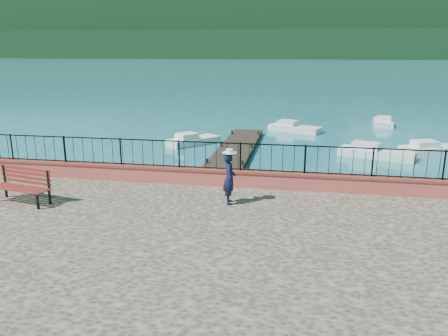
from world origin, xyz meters
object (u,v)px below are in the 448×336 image
(person, at_px, (229,178))
(boat_3, at_px, (193,138))
(boat_4, at_px, (295,126))
(boat_5, at_px, (383,120))
(boat_2, at_px, (433,147))
(boat_0, at_px, (194,178))
(park_bench, at_px, (22,193))
(boat_1, at_px, (377,150))

(person, distance_m, boat_3, 14.65)
(boat_4, bearing_deg, boat_3, -113.33)
(boat_5, bearing_deg, boat_2, -168.09)
(boat_0, height_order, boat_5, same)
(boat_5, bearing_deg, boat_3, 131.81)
(park_bench, height_order, boat_2, park_bench)
(boat_0, height_order, boat_2, same)
(boat_3, bearing_deg, boat_5, -12.65)
(boat_0, distance_m, boat_1, 11.33)
(boat_3, height_order, boat_5, same)
(person, distance_m, boat_5, 25.19)
(boat_3, relative_size, boat_4, 0.89)
(boat_3, xyz_separation_m, boat_5, (13.16, 9.83, 0.00))
(boat_1, xyz_separation_m, boat_4, (-4.70, 7.31, 0.00))
(person, relative_size, boat_4, 0.42)
(boat_3, bearing_deg, boat_0, -125.26)
(boat_5, bearing_deg, boat_1, 174.12)
(park_bench, bearing_deg, boat_2, 53.92)
(boat_1, relative_size, boat_4, 1.06)
(person, xyz_separation_m, boat_2, (9.72, 13.80, -1.61))
(person, distance_m, boat_1, 13.89)
(boat_4, bearing_deg, boat_1, -33.14)
(boat_2, bearing_deg, person, -144.41)
(person, distance_m, boat_0, 5.83)
(park_bench, xyz_separation_m, person, (6.40, 1.09, 0.49))
(park_bench, distance_m, boat_2, 21.97)
(park_bench, relative_size, boat_3, 0.60)
(boat_2, xyz_separation_m, boat_5, (-1.19, 9.85, 0.00))
(person, xyz_separation_m, boat_1, (6.33, 12.25, -1.61))
(boat_1, bearing_deg, boat_3, -167.79)
(boat_4, bearing_deg, person, -70.68)
(person, height_order, boat_5, person)
(boat_3, height_order, boat_4, same)
(park_bench, height_order, boat_0, park_bench)
(park_bench, distance_m, boat_1, 18.48)
(boat_5, bearing_deg, boat_4, 125.67)
(boat_2, bearing_deg, boat_0, -163.47)
(boat_2, bearing_deg, boat_1, -174.70)
(person, height_order, boat_4, person)
(boat_1, distance_m, boat_2, 3.72)
(boat_1, relative_size, boat_2, 1.09)
(boat_0, distance_m, boat_4, 15.06)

